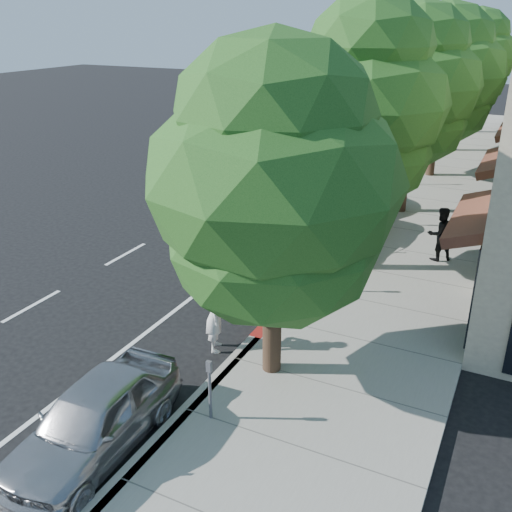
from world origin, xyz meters
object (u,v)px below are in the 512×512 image
Objects in this scene: bicycle at (281,282)px; street_tree_2 at (413,88)px; white_pickup at (386,141)px; near_car_a at (94,419)px; silver_suv at (322,224)px; dark_sedan at (337,194)px; street_tree_5 at (475,58)px; cyclist at (215,315)px; dark_suv_far at (404,128)px; street_tree_0 at (274,186)px; street_tree_4 at (460,73)px; street_tree_1 at (366,107)px; pedestrian at (440,234)px; street_tree_3 at (441,76)px.

street_tree_2 is at bearing -18.19° from bicycle.
white_pickup reaches higher than near_car_a.
dark_sedan is (-0.68, 3.51, 0.01)m from silver_suv.
street_tree_5 reaches higher than silver_suv.
dark_sedan is at bearing -88.80° from white_pickup.
cyclist reaches higher than dark_suv_far.
white_pickup reaches higher than bicycle.
street_tree_2 is 1.64× the size of dark_sedan.
dark_suv_far is (-3.10, 26.20, -3.50)m from street_tree_0.
dark_sedan is 1.10× the size of dark_suv_far.
bicycle is (-1.30, -20.59, -3.82)m from street_tree_4.
street_tree_1 is 10.56m from near_car_a.
cyclist is 1.05× the size of pedestrian.
street_tree_2 is 4.59× the size of pedestrian.
dark_suv_far is at bearing -5.07° from bicycle.
dark_suv_far is at bearing 87.00° from dark_sedan.
dark_sedan is at bearing 101.83° from street_tree_0.
cyclist is at bearing -105.82° from street_tree_1.
street_tree_1 is 16.21m from white_pickup.
street_tree_4 is 1.16× the size of white_pickup.
street_tree_3 reaches higher than near_car_a.
street_tree_3 is 21.95m from near_car_a.
street_tree_3 is at bearing 90.00° from street_tree_2.
dark_suv_far is (-0.79, 15.19, -0.05)m from dark_sedan.
street_tree_0 is at bearing 37.47° from pedestrian.
dark_suv_far is at bearing -111.09° from pedestrian.
dark_sedan is (-2.31, 11.01, -3.45)m from street_tree_0.
dark_suv_far is (-3.10, -3.80, -3.95)m from street_tree_5.
cyclist is (-1.60, -29.65, -3.79)m from street_tree_5.
dark_sedan is (-0.71, 10.66, -0.11)m from cyclist.
pedestrian is at bearing 9.89° from silver_suv.
pedestrian is at bearing -77.63° from dark_suv_far.
dark_sedan reaches higher than dark_suv_far.
street_tree_2 reaches higher than cyclist.
near_car_a is (-1.84, -3.50, -3.57)m from street_tree_0.
street_tree_0 is at bearing -90.00° from street_tree_3.
street_tree_0 reaches higher than near_car_a.
dark_suv_far is at bearing 102.31° from street_tree_2.
white_pickup is at bearing -4.09° from bicycle.
cyclist reaches higher than near_car_a.
street_tree_0 is at bearing -90.00° from street_tree_4.
white_pickup is at bearing -92.64° from dark_suv_far.
white_pickup is at bearing 107.86° from street_tree_2.
dark_sedan is 10.42m from white_pickup.
dark_suv_far is 29.73m from near_car_a.
cyclist is at bearing -82.94° from silver_suv.
street_tree_0 is 5.25m from bicycle.
street_tree_0 is 3.72m from cyclist.
dark_suv_far is at bearing -23.47° from cyclist.
pedestrian is (3.78, 0.20, 0.22)m from silver_suv.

